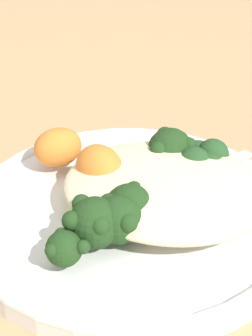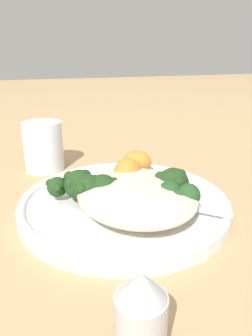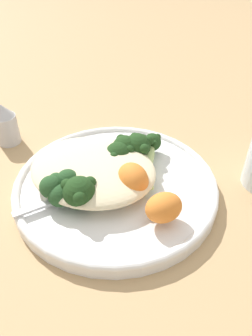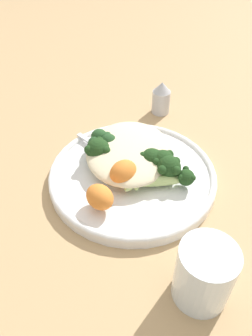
{
  "view_description": "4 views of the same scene",
  "coord_description": "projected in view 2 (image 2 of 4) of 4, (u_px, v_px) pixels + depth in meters",
  "views": [
    {
      "loc": [
        -0.11,
        0.37,
        0.3
      ],
      "look_at": [
        -0.01,
        -0.01,
        0.06
      ],
      "focal_mm": 60.0,
      "sensor_mm": 36.0,
      "label": 1
    },
    {
      "loc": [
        -0.4,
        0.1,
        0.21
      ],
      "look_at": [
        0.01,
        -0.02,
        0.06
      ],
      "focal_mm": 35.0,
      "sensor_mm": 36.0,
      "label": 2
    },
    {
      "loc": [
        0.12,
        -0.33,
        0.33
      ],
      "look_at": [
        0.0,
        -0.0,
        0.04
      ],
      "focal_mm": 35.0,
      "sensor_mm": 36.0,
      "label": 3
    },
    {
      "loc": [
        0.4,
        0.01,
        0.4
      ],
      "look_at": [
        -0.0,
        -0.02,
        0.04
      ],
      "focal_mm": 35.0,
      "sensor_mm": 36.0,
      "label": 4
    }
  ],
  "objects": [
    {
      "name": "broccoli_stalk_5",
      "position": [
        128.0,
        188.0,
        0.44
      ],
      "size": [
        0.08,
        0.04,
        0.03
      ],
      "rotation": [
        0.0,
        0.0,
        3.46
      ],
      "color": "#ADC675",
      "rests_on": "plate"
    },
    {
      "name": "sweet_potato_chunk_1",
      "position": [
        127.0,
        173.0,
        0.47
      ],
      "size": [
        0.06,
        0.06,
        0.04
      ],
      "primitive_type": "ellipsoid",
      "rotation": [
        0.0,
        0.0,
        2.43
      ],
      "color": "orange",
      "rests_on": "plate"
    },
    {
      "name": "kale_tuft",
      "position": [
        179.0,
        195.0,
        0.41
      ],
      "size": [
        0.05,
        0.05,
        0.04
      ],
      "color": "#234723",
      "rests_on": "plate"
    },
    {
      "name": "broccoli_stalk_3",
      "position": [
        105.0,
        187.0,
        0.44
      ],
      "size": [
        0.09,
        0.07,
        0.04
      ],
      "rotation": [
        0.0,
        0.0,
        2.62
      ],
      "color": "#ADC675",
      "rests_on": "plate"
    },
    {
      "name": "sweet_potato_chunk_0",
      "position": [
        137.0,
        162.0,
        0.53
      ],
      "size": [
        0.06,
        0.06,
        0.04
      ],
      "primitive_type": "ellipsoid",
      "rotation": [
        0.0,
        0.0,
        3.95
      ],
      "color": "orange",
      "rests_on": "plate"
    },
    {
      "name": "broccoli_stalk_2",
      "position": [
        93.0,
        188.0,
        0.43
      ],
      "size": [
        0.08,
        0.08,
        0.04
      ],
      "rotation": [
        0.0,
        0.0,
        2.32
      ],
      "color": "#ADC675",
      "rests_on": "plate"
    },
    {
      "name": "broccoli_stalk_0",
      "position": [
        80.0,
        185.0,
        0.46
      ],
      "size": [
        0.04,
        0.12,
        0.03
      ],
      "rotation": [
        0.0,
        0.0,
        1.7
      ],
      "color": "#ADC675",
      "rests_on": "plate"
    },
    {
      "name": "spoon",
      "position": [
        173.0,
        203.0,
        0.42
      ],
      "size": [
        0.08,
        0.09,
        0.01
      ],
      "rotation": [
        0.0,
        0.0,
        4.0
      ],
      "color": "silver",
      "rests_on": "plate"
    },
    {
      "name": "water_glass",
      "position": [
        43.0,
        146.0,
        0.59
      ],
      "size": [
        0.07,
        0.07,
        0.09
      ],
      "primitive_type": "cylinder",
      "color": "silver",
      "rests_on": "ground_plane"
    },
    {
      "name": "broccoli_stalk_1",
      "position": [
        86.0,
        183.0,
        0.45
      ],
      "size": [
        0.06,
        0.1,
        0.04
      ],
      "rotation": [
        0.0,
        0.0,
        1.96
      ],
      "color": "#ADC675",
      "rests_on": "plate"
    },
    {
      "name": "broccoli_stalk_4",
      "position": [
        127.0,
        191.0,
        0.43
      ],
      "size": [
        0.11,
        0.04,
        0.03
      ],
      "rotation": [
        0.0,
        0.0,
        3.29
      ],
      "color": "#ADC675",
      "rests_on": "plate"
    },
    {
      "name": "plate",
      "position": [
        124.0,
        203.0,
        0.45
      ],
      "size": [
        0.29,
        0.29,
        0.02
      ],
      "color": "white",
      "rests_on": "ground_plane"
    },
    {
      "name": "salt_shaker",
      "position": [
        141.0,
        315.0,
        0.23
      ],
      "size": [
        0.04,
        0.04,
        0.07
      ],
      "color": "#B2B2B7",
      "rests_on": "ground_plane"
    },
    {
      "name": "ground_plane",
      "position": [
        115.0,
        208.0,
        0.46
      ],
      "size": [
        4.0,
        4.0,
        0.0
      ],
      "primitive_type": "plane",
      "color": "tan"
    },
    {
      "name": "quinoa_mound",
      "position": [
        137.0,
        194.0,
        0.42
      ],
      "size": [
        0.18,
        0.15,
        0.03
      ],
      "primitive_type": "ellipsoid",
      "color": "beige",
      "rests_on": "plate"
    },
    {
      "name": "broccoli_stalk_6",
      "position": [
        163.0,
        184.0,
        0.44
      ],
      "size": [
        0.1,
        0.1,
        0.04
      ],
      "rotation": [
        0.0,
        0.0,
        3.99
      ],
      "color": "#ADC675",
      "rests_on": "plate"
    }
  ]
}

